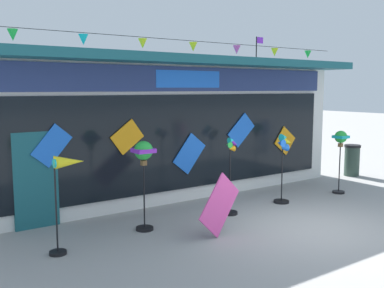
{
  "coord_description": "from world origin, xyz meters",
  "views": [
    {
      "loc": [
        -7.11,
        -5.81,
        2.87
      ],
      "look_at": [
        -0.83,
        3.17,
        1.48
      ],
      "focal_mm": 40.99,
      "sensor_mm": 36.0,
      "label": 1
    }
  ],
  "objects": [
    {
      "name": "ground_plane",
      "position": [
        0.0,
        0.0,
        0.0
      ],
      "size": [
        80.0,
        80.0,
        0.0
      ],
      "primitive_type": "plane",
      "color": "#9E9B99"
    },
    {
      "name": "kite_shop_building",
      "position": [
        -0.91,
        6.08,
        1.84
      ],
      "size": [
        10.91,
        6.62,
        4.87
      ],
      "color": "silver",
      "rests_on": "ground_plane"
    },
    {
      "name": "wind_spinner_far_left",
      "position": [
        -4.63,
        1.53,
        1.35
      ],
      "size": [
        0.68,
        0.37,
        1.73
      ],
      "color": "black",
      "rests_on": "ground_plane"
    },
    {
      "name": "wind_spinner_left",
      "position": [
        -2.95,
        1.84,
        1.46
      ],
      "size": [
        0.39,
        0.39,
        1.83
      ],
      "color": "black",
      "rests_on": "ground_plane"
    },
    {
      "name": "wind_spinner_center_left",
      "position": [
        -0.8,
        1.69,
        0.93
      ],
      "size": [
        0.37,
        0.37,
        1.78
      ],
      "color": "black",
      "rests_on": "ground_plane"
    },
    {
      "name": "wind_spinner_center_right",
      "position": [
        0.92,
        1.71,
        1.17
      ],
      "size": [
        0.45,
        0.39,
        1.76
      ],
      "color": "black",
      "rests_on": "ground_plane"
    },
    {
      "name": "wind_spinner_right",
      "position": [
        2.97,
        1.55,
        1.36
      ],
      "size": [
        0.34,
        0.34,
        1.73
      ],
      "color": "black",
      "rests_on": "ground_plane"
    },
    {
      "name": "trash_bin",
      "position": [
        5.39,
        2.85,
        0.52
      ],
      "size": [
        0.52,
        0.52,
        1.03
      ],
      "color": "#2D4238",
      "rests_on": "ground_plane"
    },
    {
      "name": "display_kite_on_ground",
      "position": [
        -1.86,
        0.74,
        0.6
      ],
      "size": [
        1.21,
        0.3,
        1.21
      ],
      "primitive_type": "cube",
      "rotation": [
        -0.25,
        0.79,
        0.0
      ],
      "color": "#EA4CA3",
      "rests_on": "ground_plane"
    }
  ]
}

